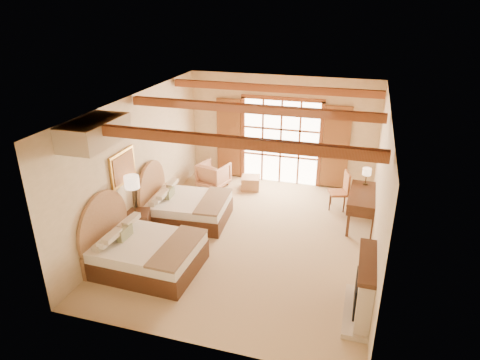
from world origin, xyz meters
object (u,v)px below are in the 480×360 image
at_px(nightstand, 138,225).
at_px(armchair, 214,174).
at_px(bed_far, 182,205).
at_px(desk, 362,207).
at_px(bed_near, 140,250).

relative_size(nightstand, armchair, 0.79).
xyz_separation_m(bed_far, nightstand, (-0.64, -1.09, -0.07)).
height_order(nightstand, desk, desk).
relative_size(armchair, desk, 0.51).
bearing_deg(desk, bed_near, -140.90).
bearing_deg(armchair, bed_far, 102.94).
distance_m(bed_near, desk, 5.39).
bearing_deg(nightstand, desk, 2.55).
xyz_separation_m(nightstand, armchair, (0.70, 3.26, 0.05)).
xyz_separation_m(armchair, desk, (4.27, -1.12, 0.08)).
height_order(bed_near, armchair, bed_near).
distance_m(bed_far, armchair, 2.17).
distance_m(bed_near, bed_far, 2.17).
bearing_deg(bed_far, nightstand, -124.80).
bearing_deg(armchair, desk, 179.61).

